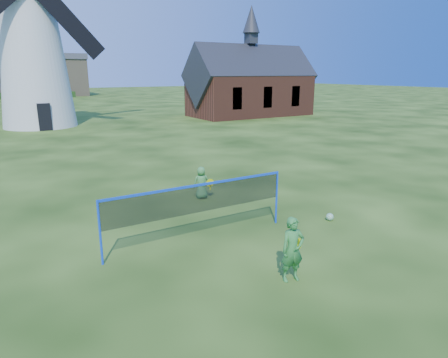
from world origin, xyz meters
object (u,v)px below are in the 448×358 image
object	(u,v)px
chapel	(250,86)
windmill	(32,51)
player_boy	(202,183)
player_girl	(293,250)
badminton_net	(199,199)
play_ball	(330,217)

from	to	relation	value
chapel	windmill	bearing A→B (deg)	175.15
player_boy	player_girl	bearing A→B (deg)	97.76
badminton_net	player_girl	world-z (taller)	badminton_net
chapel	player_boy	size ratio (longest dim) A/B	11.07
player_girl	play_ball	xyz separation A→B (m)	(3.25, 2.08, -0.59)
player_boy	play_ball	xyz separation A→B (m)	(2.24, -3.86, -0.45)
windmill	chapel	bearing A→B (deg)	-4.85
chapel	play_ball	world-z (taller)	chapel
windmill	player_boy	world-z (taller)	windmill
player_girl	player_boy	world-z (taller)	player_girl
windmill	chapel	xyz separation A→B (m)	(19.33, -1.64, -2.89)
windmill	player_girl	xyz separation A→B (m)	(1.32, -29.21, -5.13)
windmill	badminton_net	distance (m)	26.87
windmill	player_girl	bearing A→B (deg)	-87.41
windmill	chapel	size ratio (longest dim) A/B	1.31
badminton_net	play_ball	bearing A→B (deg)	-9.53
windmill	player_girl	world-z (taller)	windmill
windmill	chapel	world-z (taller)	windmill
badminton_net	chapel	bearing A→B (deg)	52.93
play_ball	player_girl	bearing A→B (deg)	-147.36
badminton_net	play_ball	size ratio (longest dim) A/B	22.95
chapel	player_boy	xyz separation A→B (m)	(-16.99, -21.62, -2.38)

